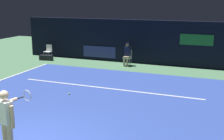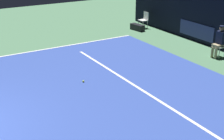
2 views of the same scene
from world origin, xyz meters
The scene contains 9 objects.
ground_plane centered at (0.00, 4.01, 0.00)m, with size 31.45×31.45×0.00m, color #4C7A56.
court_surface centered at (0.00, 4.01, 0.01)m, with size 10.57×10.02×0.01m, color #2D479E.
line_service centered at (0.00, 5.77, 0.01)m, with size 8.24×0.10×0.01m, color white.
back_wall centered at (0.00, 11.35, 1.30)m, with size 15.65×0.33×2.60m.
tennis_player centered at (-0.03, -0.38, 0.99)m, with size 0.51×1.03×1.73m.
line_judge_on_chair centered at (-0.62, 10.39, 0.69)m, with size 0.46×0.54×1.32m.
courtside_chair_near centered at (-6.14, 10.61, 0.50)m, with size 0.44×0.42×0.88m.
tennis_ball centered at (-1.10, 4.42, 0.05)m, with size 0.07×0.07×0.07m, color #CCE033.
equipment_bag centered at (-5.92, 10.02, 0.16)m, with size 0.84×0.32×0.32m, color black.
Camera 1 is at (4.68, -5.55, 3.80)m, focal length 47.20 mm.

